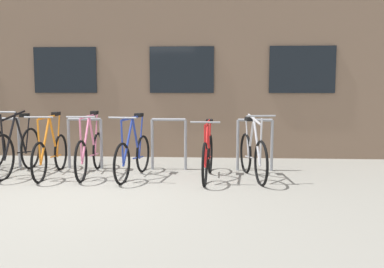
{
  "coord_description": "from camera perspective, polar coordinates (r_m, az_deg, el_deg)",
  "views": [
    {
      "loc": [
        1.95,
        -5.49,
        1.47
      ],
      "look_at": [
        1.51,
        1.6,
        0.67
      ],
      "focal_mm": 39.95,
      "sensor_mm": 36.0,
      "label": 1
    }
  ],
  "objects": [
    {
      "name": "storefront_building",
      "position": [
        12.76,
        -5.43,
        14.76
      ],
      "size": [
        28.0,
        7.62,
        6.64
      ],
      "color": "#7A604C",
      "rests_on": "ground"
    },
    {
      "name": "bicycle_orange",
      "position": [
        7.4,
        -18.35,
        -2.43
      ],
      "size": [
        0.44,
        1.67,
        1.05
      ],
      "color": "black",
      "rests_on": "ground"
    },
    {
      "name": "bicycle_silver",
      "position": [
        6.87,
        8.12,
        -2.75
      ],
      "size": [
        0.46,
        1.63,
        1.06
      ],
      "color": "black",
      "rests_on": "ground"
    },
    {
      "name": "bicycle_red",
      "position": [
        6.79,
        2.1,
        -2.9
      ],
      "size": [
        0.44,
        1.68,
        0.97
      ],
      "color": "black",
      "rests_on": "ground"
    },
    {
      "name": "bicycle_black",
      "position": [
        7.72,
        -22.28,
        -1.99
      ],
      "size": [
        0.44,
        1.73,
        1.1
      ],
      "color": "black",
      "rests_on": "ground"
    },
    {
      "name": "bicycle_pink",
      "position": [
        7.3,
        -13.46,
        -2.34
      ],
      "size": [
        0.44,
        1.75,
        1.06
      ],
      "color": "black",
      "rests_on": "ground"
    },
    {
      "name": "bicycle_blue",
      "position": [
        6.95,
        -7.87,
        -2.73
      ],
      "size": [
        0.44,
        1.6,
        1.04
      ],
      "color": "black",
      "rests_on": "ground"
    },
    {
      "name": "ground_plane",
      "position": [
        6.01,
        -15.63,
        -7.96
      ],
      "size": [
        42.0,
        42.0,
        0.0
      ],
      "primitive_type": "plane",
      "color": "gray"
    },
    {
      "name": "bike_rack",
      "position": [
        7.81,
        -14.11,
        -0.5
      ],
      "size": [
        6.64,
        0.05,
        0.91
      ],
      "color": "gray",
      "rests_on": "ground"
    }
  ]
}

